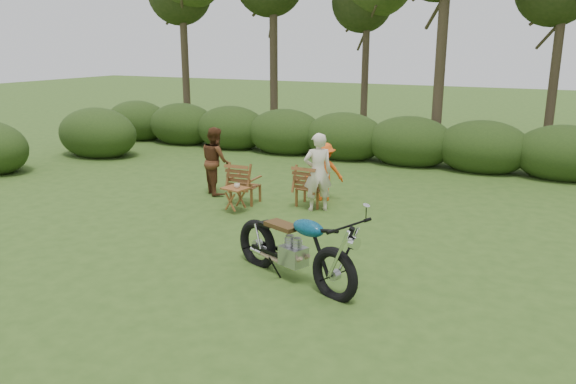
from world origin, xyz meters
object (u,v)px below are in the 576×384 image
at_px(side_table, 235,200).
at_px(child, 324,200).
at_px(lawn_chair_right, 311,205).
at_px(adult_b, 217,193).
at_px(motorcycle, 293,279).
at_px(cup, 237,186).
at_px(lawn_chair_left, 246,203).
at_px(adult_a, 317,210).

relative_size(side_table, child, 0.41).
relative_size(lawn_chair_right, adult_b, 0.58).
bearing_deg(adult_b, lawn_chair_right, -140.25).
xyz_separation_m(motorcycle, lawn_chair_right, (-1.35, 3.69, 0.00)).
distance_m(side_table, cup, 0.31).
distance_m(lawn_chair_left, cup, 0.93).
xyz_separation_m(motorcycle, cup, (-2.50, 2.55, 0.57)).
bearing_deg(cup, lawn_chair_right, 44.67).
relative_size(lawn_chair_right, child, 0.70).
bearing_deg(adult_a, child, -112.90).
bearing_deg(side_table, cup, -5.32).
relative_size(cup, adult_a, 0.07).
xyz_separation_m(cup, adult_b, (-1.23, 1.09, -0.57)).
height_order(motorcycle, lawn_chair_left, motorcycle).
distance_m(cup, child, 2.16).
xyz_separation_m(side_table, cup, (0.05, -0.00, 0.31)).
xyz_separation_m(lawn_chair_left, adult_b, (-1.02, 0.40, 0.00)).
distance_m(side_table, child, 2.12).
bearing_deg(motorcycle, lawn_chair_right, 131.18).
relative_size(lawn_chair_right, cup, 7.68).
bearing_deg(child, adult_a, 79.22).
xyz_separation_m(motorcycle, lawn_chair_left, (-2.72, 3.24, 0.00)).
height_order(motorcycle, child, motorcycle).
relative_size(motorcycle, adult_a, 1.41).
relative_size(adult_b, child, 1.20).
bearing_deg(cup, lawn_chair_left, 107.20).
distance_m(side_table, adult_a, 1.72).
bearing_deg(cup, adult_a, 31.75).
distance_m(motorcycle, adult_b, 5.22).
xyz_separation_m(motorcycle, adult_b, (-3.73, 3.64, 0.00)).
bearing_deg(motorcycle, lawn_chair_left, 151.04).
height_order(motorcycle, lawn_chair_right, motorcycle).
bearing_deg(lawn_chair_right, child, -97.52).
bearing_deg(child, side_table, 28.84).
bearing_deg(side_table, child, 52.58).
xyz_separation_m(lawn_chair_right, cup, (-1.15, -1.14, 0.57)).
xyz_separation_m(cup, child, (1.23, 1.68, -0.57)).
distance_m(lawn_chair_right, side_table, 1.67).
relative_size(lawn_chair_left, child, 0.71).
distance_m(motorcycle, cup, 3.62).
xyz_separation_m(lawn_chair_right, child, (0.08, 0.54, 0.00)).
bearing_deg(side_table, lawn_chair_left, 103.60).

